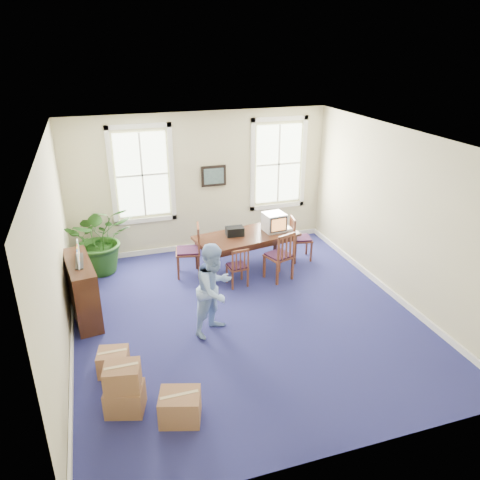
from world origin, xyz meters
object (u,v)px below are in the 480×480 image
object	(u,v)px
man	(215,289)
cardboard_boxes	(138,380)
chair_near_left	(237,266)
credenza	(82,290)
potted_plant	(101,238)
crt_tv	(274,222)
conference_table	(246,251)

from	to	relation	value
man	cardboard_boxes	bearing A→B (deg)	-172.20
chair_near_left	man	world-z (taller)	man
man	credenza	bearing A→B (deg)	116.40
potted_plant	cardboard_boxes	size ratio (longest dim) A/B	1.13
man	cardboard_boxes	size ratio (longest dim) A/B	1.20
crt_tv	man	size ratio (longest dim) A/B	0.30
crt_tv	chair_near_left	bearing A→B (deg)	-150.01
potted_plant	cardboard_boxes	xyz separation A→B (m)	(0.26, -4.28, -0.38)
crt_tv	credenza	size ratio (longest dim) A/B	0.34
chair_near_left	crt_tv	bearing A→B (deg)	-148.04
crt_tv	potted_plant	bearing A→B (deg)	163.53
conference_table	credenza	bearing A→B (deg)	-173.22
conference_table	crt_tv	distance (m)	0.87
conference_table	man	world-z (taller)	man
conference_table	man	size ratio (longest dim) A/B	1.36
man	cardboard_boxes	xyz separation A→B (m)	(-1.45, -1.36, -0.43)
chair_near_left	potted_plant	xyz separation A→B (m)	(-2.56, 1.47, 0.34)
man	potted_plant	size ratio (longest dim) A/B	1.06
conference_table	credenza	world-z (taller)	credenza
conference_table	man	distance (m)	2.59
conference_table	crt_tv	bearing A→B (deg)	-6.04
chair_near_left	potted_plant	distance (m)	2.97
conference_table	chair_near_left	world-z (taller)	chair_near_left
chair_near_left	potted_plant	bearing A→B (deg)	-33.98
potted_plant	cardboard_boxes	bearing A→B (deg)	-86.51
crt_tv	cardboard_boxes	size ratio (longest dim) A/B	0.36
crt_tv	credenza	bearing A→B (deg)	-170.78
conference_table	credenza	size ratio (longest dim) A/B	1.57
chair_near_left	man	xyz separation A→B (m)	(-0.85, -1.45, 0.39)
conference_table	credenza	xyz separation A→B (m)	(-3.42, -1.06, 0.18)
potted_plant	chair_near_left	bearing A→B (deg)	-29.91
crt_tv	cardboard_boxes	world-z (taller)	crt_tv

